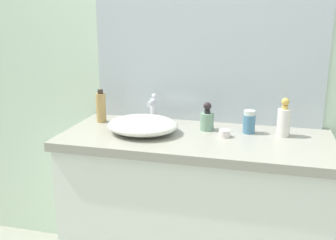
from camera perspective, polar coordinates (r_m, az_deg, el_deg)
bathroom_wall_rear at (r=2.23m, az=4.65°, el=9.90°), size 6.00×0.06×2.60m
vanity_counter at (r=2.17m, az=3.73°, el=-13.80°), size 1.37×0.58×0.91m
wall_mirror_panel at (r=2.18m, az=5.67°, el=12.54°), size 1.28×0.01×0.99m
sink_basin at (r=2.02m, az=-3.73°, el=-0.74°), size 0.37×0.32×0.09m
faucet at (r=2.17m, az=-2.26°, el=1.85°), size 0.03×0.12×0.17m
soap_dispenser at (r=2.04m, az=16.62°, el=-0.05°), size 0.07×0.07×0.20m
lotion_bottle at (r=2.24m, az=-9.78°, el=1.87°), size 0.06×0.06×0.19m
perfume_bottle at (r=2.07m, az=5.75°, el=0.12°), size 0.07×0.07×0.15m
spray_can at (r=2.05m, az=11.81°, el=-0.30°), size 0.06×0.06×0.12m
candle_jar at (r=1.98m, az=8.27°, el=-1.96°), size 0.06×0.06×0.04m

